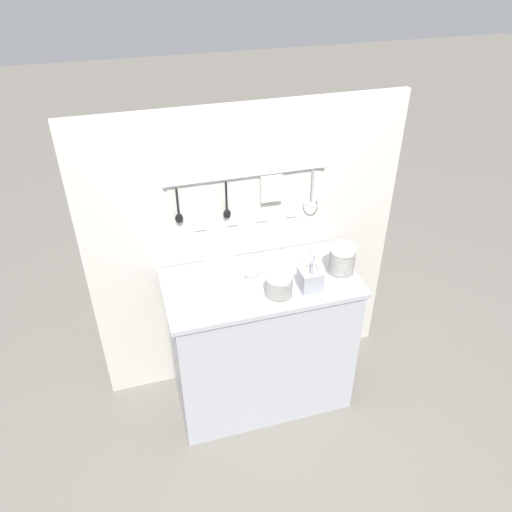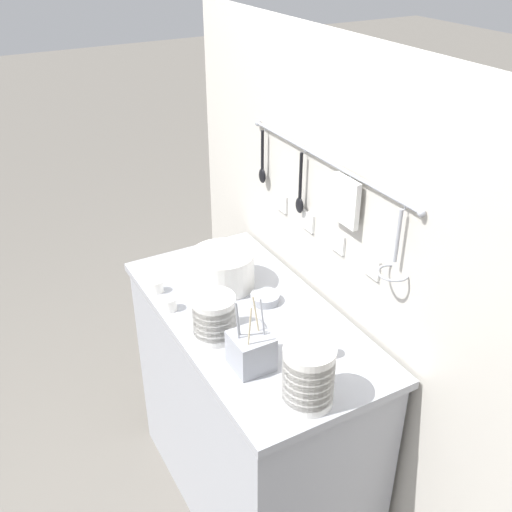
{
  "view_description": "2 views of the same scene",
  "coord_description": "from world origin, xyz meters",
  "views": [
    {
      "loc": [
        -0.66,
        -2.16,
        2.68
      ],
      "look_at": [
        -0.04,
        -0.03,
        1.15
      ],
      "focal_mm": 35.0,
      "sensor_mm": 36.0,
      "label": 1
    },
    {
      "loc": [
        1.52,
        -0.82,
        2.19
      ],
      "look_at": [
        0.05,
        -0.0,
        1.21
      ],
      "focal_mm": 42.0,
      "sensor_mm": 36.0,
      "label": 2
    }
  ],
  "objects": [
    {
      "name": "counter",
      "position": [
        0.0,
        0.0,
        0.48
      ],
      "size": [
        1.11,
        0.56,
        0.95
      ],
      "color": "#9EA0A8",
      "rests_on": "ground"
    },
    {
      "name": "cup_mid_row",
      "position": [
        -0.3,
        -0.24,
        0.98
      ],
      "size": [
        0.05,
        0.05,
        0.05
      ],
      "color": "silver",
      "rests_on": "counter"
    },
    {
      "name": "ground_plane",
      "position": [
        0.0,
        0.0,
        0.0
      ],
      "size": [
        20.0,
        20.0,
        0.0
      ],
      "primitive_type": "plane",
      "color": "#666059"
    },
    {
      "name": "cup_beside_plates",
      "position": [
        0.34,
        0.02,
        0.98
      ],
      "size": [
        0.05,
        0.05,
        0.05
      ],
      "color": "silver",
      "rests_on": "counter"
    },
    {
      "name": "cup_front_right",
      "position": [
        0.32,
        0.11,
        0.98
      ],
      "size": [
        0.05,
        0.05,
        0.05
      ],
      "color": "silver",
      "rests_on": "counter"
    },
    {
      "name": "plate_stack",
      "position": [
        -0.22,
        0.0,
        1.02
      ],
      "size": [
        0.24,
        0.24,
        0.14
      ],
      "color": "silver",
      "rests_on": "counter"
    },
    {
      "name": "cutlery_caddy",
      "position": [
        0.24,
        -0.13,
        1.01
      ],
      "size": [
        0.12,
        0.12,
        0.26
      ],
      "color": "#93969E",
      "rests_on": "counter"
    },
    {
      "name": "bowl_stack_tall_left",
      "position": [
        0.46,
        -0.06,
        1.05
      ],
      "size": [
        0.15,
        0.15,
        0.19
      ],
      "color": "silver",
      "rests_on": "counter"
    },
    {
      "name": "steel_mixing_bowl",
      "position": [
        -0.04,
        0.08,
        0.97
      ],
      "size": [
        0.11,
        0.11,
        0.03
      ],
      "color": "#93969E",
      "rests_on": "counter"
    },
    {
      "name": "back_wall",
      "position": [
        0.0,
        0.32,
        0.94
      ],
      "size": [
        1.91,
        0.11,
        1.88
      ],
      "color": "#BCB7AD",
      "rests_on": "ground"
    },
    {
      "name": "bowl_stack_short_front",
      "position": [
        0.05,
        -0.16,
        1.03
      ],
      "size": [
        0.15,
        0.15,
        0.15
      ],
      "color": "silver",
      "rests_on": "counter"
    },
    {
      "name": "cup_edge_near",
      "position": [
        -0.16,
        -0.24,
        0.98
      ],
      "size": [
        0.05,
        0.05,
        0.05
      ],
      "color": "silver",
      "rests_on": "counter"
    }
  ]
}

